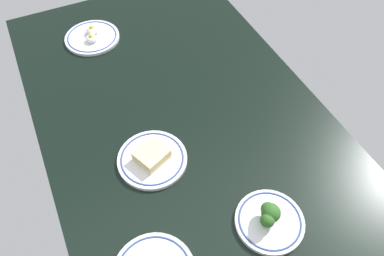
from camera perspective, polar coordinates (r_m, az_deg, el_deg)
dining_table at (r=113.56cm, az=0.00°, el=-1.24°), size 159.55×84.46×4.00cm
plate_broccoli at (r=97.35cm, az=11.68°, el=-13.34°), size 17.39×17.39×7.23cm
plate_sandwich at (r=105.73cm, az=-6.06°, el=-4.55°), size 19.60×19.60×4.37cm
plate_eggs at (r=146.66cm, az=-14.89°, el=13.23°), size 19.82×19.82×4.30cm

